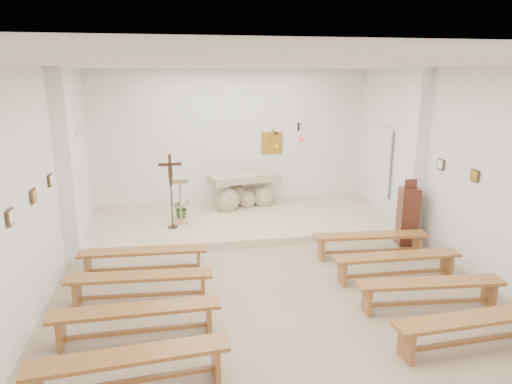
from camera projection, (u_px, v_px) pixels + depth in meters
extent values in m
cube|color=tan|center=(276.00, 292.00, 7.28)|extent=(7.00, 10.00, 0.00)
cube|color=white|center=(27.00, 198.00, 6.20)|extent=(0.02, 10.00, 3.50)
cube|color=white|center=(484.00, 176.00, 7.47)|extent=(0.02, 10.00, 3.50)
cube|color=white|center=(232.00, 140.00, 11.58)|extent=(7.00, 0.02, 3.50)
cube|color=silver|center=(278.00, 66.00, 6.40)|extent=(7.00, 10.00, 0.02)
cube|color=beige|center=(241.00, 221.00, 10.58)|extent=(6.98, 3.00, 0.15)
cube|color=white|center=(67.00, 168.00, 8.12)|extent=(0.26, 0.55, 3.50)
cube|color=white|center=(414.00, 156.00, 9.35)|extent=(0.26, 0.55, 3.50)
cube|color=gold|center=(272.00, 143.00, 11.76)|extent=(0.55, 0.04, 0.55)
cube|color=black|center=(298.00, 127.00, 11.80)|extent=(0.04, 0.02, 0.20)
cylinder|color=black|center=(300.00, 125.00, 11.64)|extent=(0.02, 0.30, 0.02)
cylinder|color=black|center=(302.00, 132.00, 11.54)|extent=(0.01, 0.01, 0.34)
sphere|color=red|center=(301.00, 139.00, 11.59)|extent=(0.11, 0.11, 0.11)
cube|color=#402F1C|center=(10.00, 217.00, 5.45)|extent=(0.03, 0.20, 0.20)
cube|color=#402F1C|center=(33.00, 196.00, 6.40)|extent=(0.03, 0.20, 0.20)
cube|color=#402F1C|center=(51.00, 180.00, 7.35)|extent=(0.03, 0.20, 0.20)
cube|color=#402F1C|center=(475.00, 176.00, 7.66)|extent=(0.03, 0.20, 0.20)
cube|color=#402F1C|center=(441.00, 164.00, 8.61)|extent=(0.03, 0.20, 0.20)
cube|color=silver|center=(79.00, 234.00, 9.15)|extent=(0.10, 0.85, 0.52)
cube|color=silver|center=(395.00, 214.00, 10.40)|extent=(0.10, 0.85, 0.52)
ellipsoid|color=#BEB291|center=(227.00, 201.00, 11.07)|extent=(0.57, 0.48, 0.64)
ellipsoid|color=#BEB291|center=(264.00, 197.00, 11.50)|extent=(0.53, 0.45, 0.60)
ellipsoid|color=#BEB291|center=(237.00, 195.00, 11.49)|extent=(0.60, 0.51, 0.57)
ellipsoid|color=#BEB291|center=(251.00, 196.00, 11.63)|extent=(0.49, 0.42, 0.53)
ellipsoid|color=#BEB291|center=(247.00, 200.00, 11.40)|extent=(0.42, 0.35, 0.49)
cube|color=#BEB291|center=(245.00, 178.00, 11.28)|extent=(1.86, 1.08, 0.17)
cube|color=tan|center=(181.00, 222.00, 10.22)|extent=(0.32, 0.32, 0.04)
cylinder|color=tan|center=(180.00, 203.00, 10.11)|extent=(0.04, 0.04, 0.90)
cube|color=tan|center=(180.00, 182.00, 9.96)|extent=(0.38, 0.28, 0.15)
cube|color=white|center=(179.00, 180.00, 9.92)|extent=(0.33, 0.23, 0.11)
cylinder|color=#3B2013|center=(173.00, 227.00, 9.88)|extent=(0.21, 0.21, 0.03)
cylinder|color=#3B2013|center=(172.00, 206.00, 9.76)|extent=(0.03, 0.03, 0.97)
cube|color=#3B2013|center=(170.00, 170.00, 9.56)|extent=(0.06, 0.05, 0.66)
cube|color=#3B2013|center=(170.00, 164.00, 9.53)|extent=(0.49, 0.07, 0.06)
cube|color=#3B2013|center=(170.00, 171.00, 9.54)|extent=(0.09, 0.04, 0.28)
imported|color=#2F5722|center=(181.00, 208.00, 10.53)|extent=(0.53, 0.51, 0.45)
cube|color=#542918|center=(408.00, 217.00, 9.18)|extent=(0.43, 0.43, 1.18)
cube|color=#542918|center=(411.00, 184.00, 9.01)|extent=(0.24, 0.10, 0.19)
cube|color=brown|center=(143.00, 251.00, 7.82)|extent=(2.18, 0.47, 0.05)
cube|color=brown|center=(88.00, 266.00, 7.76)|extent=(0.08, 0.32, 0.41)
cube|color=brown|center=(199.00, 260.00, 7.99)|extent=(0.08, 0.32, 0.41)
cube|color=brown|center=(144.00, 268.00, 7.90)|extent=(1.82, 0.17, 0.05)
cube|color=brown|center=(371.00, 235.00, 8.58)|extent=(2.19, 0.54, 0.05)
cube|color=brown|center=(321.00, 248.00, 8.55)|extent=(0.09, 0.32, 0.41)
cube|color=brown|center=(417.00, 245.00, 8.72)|extent=(0.09, 0.32, 0.41)
cube|color=brown|center=(369.00, 251.00, 8.66)|extent=(1.82, 0.23, 0.05)
cube|color=brown|center=(140.00, 276.00, 6.85)|extent=(2.18, 0.50, 0.05)
cube|color=brown|center=(77.00, 293.00, 6.80)|extent=(0.08, 0.32, 0.41)
cube|color=brown|center=(203.00, 287.00, 7.01)|extent=(0.08, 0.32, 0.41)
cube|color=brown|center=(141.00, 295.00, 6.93)|extent=(1.82, 0.19, 0.05)
cube|color=brown|center=(397.00, 256.00, 7.61)|extent=(2.17, 0.41, 0.05)
cube|color=brown|center=(342.00, 272.00, 7.52)|extent=(0.07, 0.32, 0.41)
cube|color=brown|center=(447.00, 265.00, 7.81)|extent=(0.07, 0.32, 0.41)
cube|color=brown|center=(395.00, 273.00, 7.69)|extent=(1.82, 0.11, 0.05)
cube|color=brown|center=(136.00, 310.00, 5.88)|extent=(2.17, 0.36, 0.05)
cube|color=brown|center=(61.00, 333.00, 5.76)|extent=(0.06, 0.32, 0.41)
cube|color=brown|center=(209.00, 318.00, 6.11)|extent=(0.06, 0.32, 0.41)
cube|color=brown|center=(137.00, 331.00, 5.96)|extent=(1.82, 0.07, 0.05)
cube|color=brown|center=(430.00, 283.00, 6.64)|extent=(2.19, 0.54, 0.05)
cube|color=brown|center=(367.00, 300.00, 6.61)|extent=(0.09, 0.32, 0.41)
cube|color=brown|center=(489.00, 294.00, 6.78)|extent=(0.09, 0.32, 0.41)
cube|color=brown|center=(428.00, 302.00, 6.72)|extent=(1.82, 0.23, 0.05)
cube|color=brown|center=(130.00, 356.00, 4.91)|extent=(2.18, 0.50, 0.05)
cube|color=brown|center=(216.00, 361.00, 5.20)|extent=(0.08, 0.32, 0.41)
cube|color=brown|center=(132.00, 381.00, 4.99)|extent=(1.82, 0.19, 0.05)
cube|color=brown|center=(475.00, 318.00, 5.67)|extent=(2.18, 0.44, 0.05)
cube|color=brown|center=(406.00, 344.00, 5.52)|extent=(0.07, 0.32, 0.41)
cube|color=brown|center=(472.00, 341.00, 5.75)|extent=(1.82, 0.14, 0.05)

